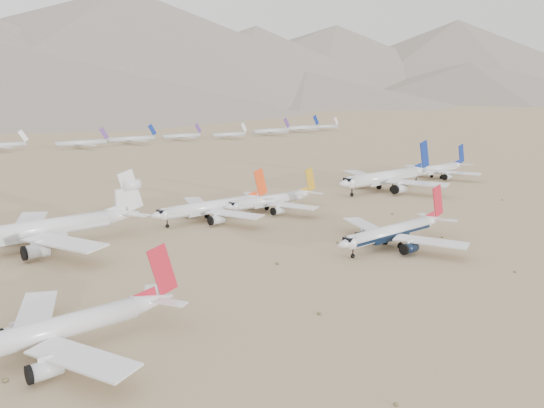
{
  "coord_description": "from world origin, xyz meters",
  "views": [
    {
      "loc": [
        -114.37,
        -85.08,
        43.69
      ],
      "look_at": [
        -4.97,
        47.22,
        7.0
      ],
      "focal_mm": 35.0,
      "sensor_mm": 36.0,
      "label": 1
    }
  ],
  "objects_px": {
    "row2_navy_widebody": "(387,177)",
    "row2_white_trijet": "(46,228)",
    "main_airliner": "(395,232)",
    "second_airliner": "(55,330)"
  },
  "relations": [
    {
      "from": "main_airliner",
      "to": "row2_white_trijet",
      "type": "height_order",
      "value": "row2_white_trijet"
    },
    {
      "from": "second_airliner",
      "to": "row2_navy_widebody",
      "type": "xyz_separation_m",
      "value": [
        164.71,
        60.86,
        1.47
      ]
    },
    {
      "from": "main_airliner",
      "to": "row2_white_trijet",
      "type": "xyz_separation_m",
      "value": [
        -77.54,
        61.68,
        1.54
      ]
    },
    {
      "from": "second_airliner",
      "to": "row2_white_trijet",
      "type": "relative_size",
      "value": 0.77
    },
    {
      "from": "second_airliner",
      "to": "row2_navy_widebody",
      "type": "bearing_deg",
      "value": 20.28
    },
    {
      "from": "row2_navy_widebody",
      "to": "row2_white_trijet",
      "type": "height_order",
      "value": "row2_navy_widebody"
    },
    {
      "from": "main_airliner",
      "to": "row2_navy_widebody",
      "type": "bearing_deg",
      "value": 39.78
    },
    {
      "from": "main_airliner",
      "to": "row2_navy_widebody",
      "type": "height_order",
      "value": "row2_navy_widebody"
    },
    {
      "from": "main_airliner",
      "to": "second_airliner",
      "type": "xyz_separation_m",
      "value": [
        -95.98,
        -3.63,
        0.07
      ]
    },
    {
      "from": "row2_navy_widebody",
      "to": "row2_white_trijet",
      "type": "relative_size",
      "value": 1.03
    }
  ]
}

